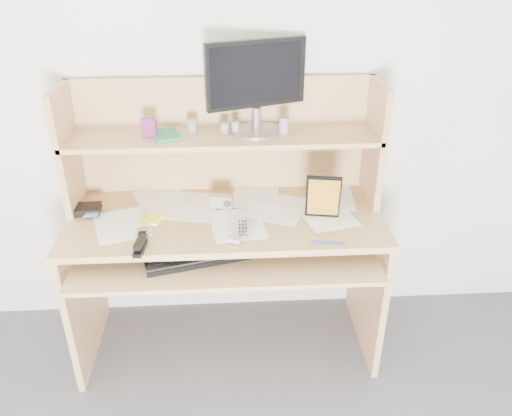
{
  "coord_description": "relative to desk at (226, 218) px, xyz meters",
  "views": [
    {
      "loc": [
        0.02,
        -0.47,
        1.84
      ],
      "look_at": [
        0.13,
        1.43,
        0.81
      ],
      "focal_mm": 35.0,
      "sensor_mm": 36.0,
      "label": 1
    }
  ],
  "objects": [
    {
      "name": "back_wall",
      "position": [
        0.0,
        0.24,
        0.56
      ],
      "size": [
        3.6,
        0.04,
        2.5
      ],
      "primitive_type": "cube",
      "color": "silver",
      "rests_on": "floor"
    },
    {
      "name": "desk",
      "position": [
        0.0,
        0.0,
        0.0
      ],
      "size": [
        1.4,
        0.7,
        1.3
      ],
      "color": "tan",
      "rests_on": "floor"
    },
    {
      "name": "paper_clutter",
      "position": [
        0.0,
        -0.08,
        0.06
      ],
      "size": [
        1.32,
        0.54,
        0.01
      ],
      "primitive_type": "cube",
      "color": "white",
      "rests_on": "desk"
    },
    {
      "name": "keyboard",
      "position": [
        -0.12,
        -0.26,
        -0.03
      ],
      "size": [
        0.48,
        0.27,
        0.03
      ],
      "rotation": [
        0.0,
        0.0,
        0.25
      ],
      "color": "black",
      "rests_on": "desk"
    },
    {
      "name": "tv_remote",
      "position": [
        0.07,
        -0.24,
        0.07
      ],
      "size": [
        0.13,
        0.19,
        0.02
      ],
      "primitive_type": "cube",
      "rotation": [
        0.0,
        0.0,
        -0.46
      ],
      "color": "#9E9F9A",
      "rests_on": "paper_clutter"
    },
    {
      "name": "flip_phone",
      "position": [
        -0.34,
        -0.24,
        0.07
      ],
      "size": [
        0.05,
        0.09,
        0.02
      ],
      "primitive_type": "cube",
      "rotation": [
        0.0,
        0.0,
        0.07
      ],
      "color": "#A4A4A6",
      "rests_on": "paper_clutter"
    },
    {
      "name": "stapler",
      "position": [
        -0.34,
        -0.34,
        0.08
      ],
      "size": [
        0.05,
        0.13,
        0.04
      ],
      "primitive_type": "cube",
      "rotation": [
        0.0,
        0.0,
        -0.11
      ],
      "color": "black",
      "rests_on": "paper_clutter"
    },
    {
      "name": "wallet",
      "position": [
        -0.62,
        -0.01,
        0.08
      ],
      "size": [
        0.12,
        0.1,
        0.03
      ],
      "primitive_type": "cube",
      "rotation": [
        0.0,
        0.0,
        0.06
      ],
      "color": "black",
      "rests_on": "paper_clutter"
    },
    {
      "name": "sticky_note_pad",
      "position": [
        -0.32,
        -0.1,
        0.06
      ],
      "size": [
        0.11,
        0.11,
        0.01
      ],
      "primitive_type": "cube",
      "rotation": [
        0.0,
        0.0,
        -0.32
      ],
      "color": "#FFEA43",
      "rests_on": "desk"
    },
    {
      "name": "digital_camera",
      "position": [
        -0.02,
        -0.01,
        0.09
      ],
      "size": [
        0.1,
        0.05,
        0.06
      ],
      "primitive_type": "cube",
      "rotation": [
        0.0,
        0.0,
        -0.16
      ],
      "color": "#A6A6A8",
      "rests_on": "paper_clutter"
    },
    {
      "name": "game_case",
      "position": [
        0.42,
        -0.13,
        0.17
      ],
      "size": [
        0.15,
        0.04,
        0.21
      ],
      "primitive_type": "cube",
      "rotation": [
        0.0,
        0.0,
        -0.17
      ],
      "color": "black",
      "rests_on": "paper_clutter"
    },
    {
      "name": "blue_pen",
      "position": [
        0.41,
        -0.34,
        0.07
      ],
      "size": [
        0.14,
        0.03,
        0.01
      ],
      "primitive_type": "cylinder",
      "rotation": [
        1.57,
        0.0,
        1.4
      ],
      "color": "#162DAB",
      "rests_on": "paper_clutter"
    },
    {
      "name": "card_box",
      "position": [
        -0.32,
        0.04,
        0.43
      ],
      "size": [
        0.07,
        0.03,
        0.09
      ],
      "primitive_type": "cube",
      "rotation": [
        0.0,
        0.0,
        -0.19
      ],
      "color": "maroon",
      "rests_on": "desk"
    },
    {
      "name": "shelf_book",
      "position": [
        -0.25,
        0.05,
        0.39
      ],
      "size": [
        0.16,
        0.19,
        0.02
      ],
      "primitive_type": "cube",
      "rotation": [
        0.0,
        0.0,
        0.35
      ],
      "color": "#368856",
      "rests_on": "desk"
    },
    {
      "name": "chip_stack_a",
      "position": [
        -0.14,
        0.09,
        0.42
      ],
      "size": [
        0.05,
        0.05,
        0.06
      ],
      "primitive_type": "cylinder",
      "rotation": [
        0.0,
        0.0,
        0.17
      ],
      "color": "black",
      "rests_on": "desk"
    },
    {
      "name": "chip_stack_b",
      "position": [
        0.05,
        0.07,
        0.42
      ],
      "size": [
        0.04,
        0.04,
        0.06
      ],
      "primitive_type": "cylinder",
      "rotation": [
        0.0,
        0.0,
        0.14
      ],
      "color": "white",
      "rests_on": "desk"
    },
    {
      "name": "chip_stack_c",
      "position": [
        0.01,
        0.08,
        0.41
      ],
      "size": [
        0.05,
        0.05,
        0.05
      ],
      "primitive_type": "cylinder",
      "rotation": [
        0.0,
        0.0,
        0.3
      ],
      "color": "black",
      "rests_on": "desk"
    },
    {
      "name": "chip_stack_d",
      "position": [
        0.27,
        0.05,
        0.43
      ],
      "size": [
        0.06,
        0.06,
        0.08
      ],
      "primitive_type": "cylinder",
      "rotation": [
        0.0,
        0.0,
        0.29
      ],
      "color": "silver",
      "rests_on": "desk"
    },
    {
      "name": "monitor",
      "position": [
        0.15,
        0.11,
        0.6
      ],
      "size": [
        0.44,
        0.24,
        0.4
      ],
      "rotation": [
        0.0,
        0.0,
        0.35
      ],
      "color": "#9C9CA0",
      "rests_on": "desk"
    }
  ]
}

